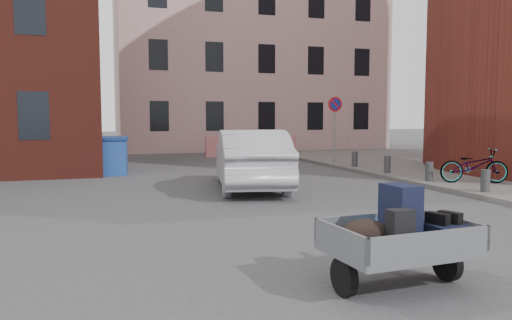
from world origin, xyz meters
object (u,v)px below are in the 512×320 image
object	(u,v)px
bicycle	(474,166)
trailer	(398,237)
dumpster	(82,156)
silver_car	(251,159)

from	to	relation	value
bicycle	trailer	bearing A→B (deg)	156.77
dumpster	bicycle	world-z (taller)	dumpster
trailer	bicycle	size ratio (longest dim) A/B	1.01
trailer	dumpster	distance (m)	13.58
trailer	dumpster	xyz separation A→B (m)	(-3.79, 13.04, 0.04)
dumpster	trailer	bearing A→B (deg)	-68.93
silver_car	bicycle	world-z (taller)	silver_car
silver_car	bicycle	xyz separation A→B (m)	(6.05, -1.66, -0.21)
trailer	silver_car	bearing A→B (deg)	80.93
trailer	bicycle	world-z (taller)	trailer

